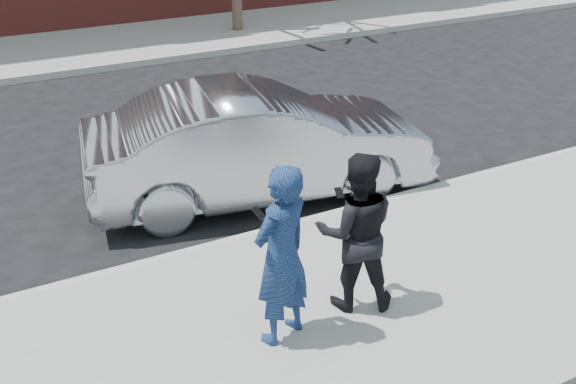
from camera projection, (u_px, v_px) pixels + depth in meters
ground at (276, 327)px, 6.71m from camera, size 100.00×100.00×0.00m
near_sidewalk at (288, 335)px, 6.48m from camera, size 50.00×3.50×0.15m
near_curb at (216, 248)px, 7.89m from camera, size 50.00×0.10×0.15m
far_sidewalk at (55, 52)px, 15.53m from camera, size 50.00×3.50×0.15m
far_curb at (72, 72)px, 14.12m from camera, size 50.00×0.10×0.15m
silver_sedan at (259, 143)px, 8.96m from camera, size 4.79×2.32×1.51m
man_hoodie at (281, 256)px, 5.96m from camera, size 0.75×0.62×1.76m
man_peacoat at (356, 232)px, 6.46m from camera, size 0.99×0.90×1.64m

